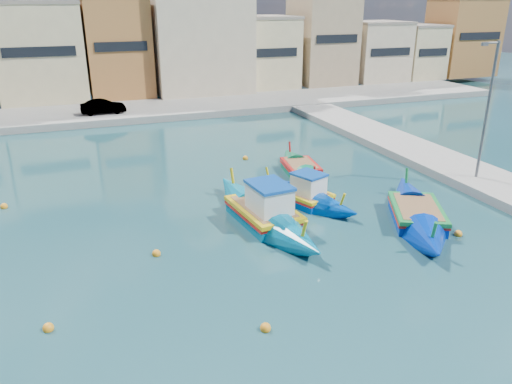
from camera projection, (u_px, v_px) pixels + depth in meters
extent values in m
plane|color=#143A3D|center=(211.00, 300.00, 17.77)|extent=(160.00, 160.00, 0.00)
cube|color=gray|center=(115.00, 113.00, 45.58)|extent=(80.00, 8.00, 0.60)
cube|color=beige|center=(41.00, 53.00, 48.69)|extent=(7.88, 7.44, 8.99)
cube|color=gray|center=(33.00, 2.00, 47.01)|extent=(8.04, 7.59, 0.30)
cube|color=black|center=(39.00, 52.00, 45.24)|extent=(6.30, 0.10, 0.90)
cube|color=#B57238|center=(118.00, 49.00, 50.44)|extent=(6.17, 6.13, 9.43)
cube|color=black|center=(121.00, 47.00, 47.55)|extent=(4.93, 0.10, 0.90)
cube|color=tan|center=(190.00, 62.00, 54.20)|extent=(7.31, 7.69, 6.05)
cube|color=gray|center=(188.00, 31.00, 53.05)|extent=(7.46, 7.85, 0.30)
cube|color=black|center=(199.00, 63.00, 50.69)|extent=(5.85, 0.10, 0.90)
cube|color=beige|center=(259.00, 53.00, 56.41)|extent=(7.54, 7.30, 7.41)
cube|color=gray|center=(259.00, 17.00, 55.02)|extent=(7.69, 7.45, 0.30)
cube|color=black|center=(271.00, 53.00, 53.05)|extent=(6.03, 0.10, 0.90)
cube|color=tan|center=(322.00, 41.00, 58.47)|extent=(6.36, 6.97, 9.63)
cube|color=black|center=(337.00, 39.00, 55.21)|extent=(5.09, 0.10, 0.90)
cube|color=beige|center=(374.00, 52.00, 61.27)|extent=(6.63, 6.70, 6.65)
cube|color=gray|center=(377.00, 22.00, 60.01)|extent=(6.76, 6.83, 0.30)
cube|color=black|center=(391.00, 52.00, 58.18)|extent=(5.30, 0.10, 0.90)
cube|color=beige|center=(413.00, 52.00, 63.71)|extent=(5.08, 7.51, 6.20)
cube|color=gray|center=(416.00, 25.00, 62.54)|extent=(5.18, 7.66, 0.30)
cube|color=black|center=(433.00, 52.00, 60.28)|extent=(4.06, 0.10, 0.90)
cube|color=#B57238|center=(462.00, 38.00, 64.76)|extent=(7.79, 6.00, 9.33)
cube|color=black|center=(480.00, 36.00, 61.93)|extent=(6.23, 0.10, 0.90)
cube|color=beige|center=(197.00, 33.00, 53.57)|extent=(10.00, 10.00, 12.00)
cylinder|color=#595B60|center=(486.00, 116.00, 27.32)|extent=(0.16, 0.16, 8.00)
cylinder|color=#595B60|center=(493.00, 43.00, 25.78)|extent=(1.00, 0.10, 0.10)
cube|color=#595B60|center=(485.00, 44.00, 25.64)|extent=(0.35, 0.15, 0.18)
imported|color=#4C1919|center=(103.00, 107.00, 43.59)|extent=(3.83, 1.40, 1.26)
cube|color=#00739D|center=(263.00, 217.00, 23.94)|extent=(2.61, 4.18, 1.11)
cone|color=#00739D|center=(235.00, 194.00, 26.67)|extent=(2.58, 3.85, 2.85)
cone|color=#00739D|center=(299.00, 244.00, 21.17)|extent=(2.58, 3.85, 2.85)
cube|color=gold|center=(264.00, 208.00, 23.77)|extent=(2.72, 4.40, 0.20)
cube|color=red|center=(264.00, 212.00, 23.84)|extent=(2.73, 4.26, 0.11)
cube|color=olive|center=(264.00, 207.00, 23.74)|extent=(2.24, 3.79, 0.07)
cylinder|color=gold|center=(233.00, 179.00, 26.68)|extent=(0.21, 0.54, 1.21)
cylinder|color=gold|center=(303.00, 232.00, 20.63)|extent=(0.21, 0.54, 1.21)
cube|color=white|center=(269.00, 199.00, 23.03)|extent=(1.75, 2.17, 1.22)
cube|color=#0F47A5|center=(269.00, 185.00, 22.79)|extent=(1.85, 2.32, 0.13)
cube|color=#0042AC|center=(302.00, 199.00, 26.24)|extent=(2.72, 3.31, 0.90)
cone|color=#0042AC|center=(271.00, 187.00, 27.85)|extent=(2.64, 3.13, 2.24)
cone|color=#0042AC|center=(337.00, 211.00, 24.59)|extent=(2.64, 3.13, 2.24)
cube|color=yellow|center=(302.00, 192.00, 26.10)|extent=(2.84, 3.49, 0.16)
cube|color=red|center=(302.00, 195.00, 26.16)|extent=(2.82, 3.40, 0.09)
cube|color=olive|center=(302.00, 191.00, 26.08)|extent=(2.37, 2.97, 0.05)
cylinder|color=yellow|center=(268.00, 176.00, 27.80)|extent=(0.27, 0.44, 0.98)
cylinder|color=yellow|center=(342.00, 202.00, 24.22)|extent=(0.27, 0.44, 0.98)
cube|color=white|center=(309.00, 184.00, 25.61)|extent=(1.70, 1.81, 0.98)
cube|color=#0F47A5|center=(309.00, 174.00, 25.42)|extent=(1.81, 1.94, 0.11)
cube|color=#0A704B|center=(301.00, 170.00, 30.65)|extent=(2.21, 2.99, 0.91)
cone|color=#0A704B|center=(291.00, 159.00, 32.70)|extent=(2.18, 2.82, 2.24)
cone|color=#0A704B|center=(312.00, 182.00, 28.56)|extent=(2.18, 2.82, 2.24)
cube|color=red|center=(301.00, 164.00, 30.51)|extent=(2.31, 3.15, 0.16)
cube|color=red|center=(301.00, 167.00, 30.57)|extent=(2.31, 3.05, 0.09)
cube|color=olive|center=(301.00, 163.00, 30.48)|extent=(1.90, 2.70, 0.05)
cylinder|color=red|center=(290.00, 149.00, 32.69)|extent=(0.19, 0.44, 0.99)
cylinder|color=red|center=(314.00, 173.00, 28.14)|extent=(0.19, 0.44, 0.99)
cube|color=#002BA8|center=(416.00, 217.00, 23.98)|extent=(3.60, 4.26, 1.08)
cone|color=#002BA8|center=(406.00, 193.00, 26.79)|extent=(3.47, 4.01, 2.74)
cone|color=#002BA8|center=(430.00, 245.00, 21.14)|extent=(3.47, 4.01, 2.74)
cube|color=#1A853A|center=(417.00, 208.00, 23.82)|extent=(3.77, 4.48, 0.19)
cube|color=red|center=(417.00, 212.00, 23.89)|extent=(3.73, 4.37, 0.11)
cube|color=olive|center=(418.00, 207.00, 23.79)|extent=(3.16, 3.82, 0.06)
cylinder|color=#1A853A|center=(407.00, 179.00, 26.81)|extent=(0.37, 0.52, 1.18)
cylinder|color=#1A853A|center=(433.00, 233.00, 20.61)|extent=(0.37, 0.52, 1.18)
sphere|color=orange|center=(48.00, 328.00, 16.11)|extent=(0.36, 0.36, 0.36)
sphere|color=orange|center=(156.00, 254.00, 20.82)|extent=(0.36, 0.36, 0.36)
sphere|color=orange|center=(245.00, 158.00, 33.30)|extent=(0.36, 0.36, 0.36)
sphere|color=orange|center=(4.00, 207.00, 25.55)|extent=(0.36, 0.36, 0.36)
sphere|color=orange|center=(458.00, 234.00, 22.57)|extent=(0.36, 0.36, 0.36)
sphere|color=orange|center=(265.00, 328.00, 16.11)|extent=(0.36, 0.36, 0.36)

